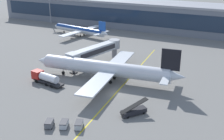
% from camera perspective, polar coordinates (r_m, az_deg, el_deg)
% --- Properties ---
extents(ground_plane, '(700.00, 700.00, 0.00)m').
position_cam_1_polar(ground_plane, '(76.70, 0.69, -4.66)').
color(ground_plane, slate).
extents(apron_lead_in_line, '(5.04, 79.88, 0.01)m').
position_cam_1_polar(apron_lead_in_line, '(78.37, 1.26, -4.07)').
color(apron_lead_in_line, yellow).
rests_on(apron_lead_in_line, ground_plane).
extents(terminal_building, '(199.88, 18.69, 13.53)m').
position_cam_1_polar(terminal_building, '(144.93, 12.16, 10.19)').
color(terminal_building, slate).
rests_on(terminal_building, ground_plane).
extents(main_airliner, '(45.73, 36.45, 11.49)m').
position_cam_1_polar(main_airliner, '(83.20, -1.24, 0.36)').
color(main_airliner, silver).
rests_on(main_airliner, ground_plane).
extents(jet_bridge, '(9.07, 23.52, 6.55)m').
position_cam_1_polar(jet_bridge, '(96.27, -3.09, 3.92)').
color(jet_bridge, '#B2B7BC').
rests_on(jet_bridge, ground_plane).
extents(fuel_tanker, '(11.06, 4.25, 3.25)m').
position_cam_1_polar(fuel_tanker, '(84.12, -13.06, -1.52)').
color(fuel_tanker, '#232326').
rests_on(fuel_tanker, ground_plane).
extents(belt_loader, '(5.24, 6.29, 3.49)m').
position_cam_1_polar(belt_loader, '(66.59, 4.37, -8.08)').
color(belt_loader, black).
rests_on(belt_loader, ground_plane).
extents(baggage_cart_0, '(2.39, 3.03, 1.48)m').
position_cam_1_polar(baggage_cart_0, '(63.53, -12.34, -10.34)').
color(baggage_cart_0, '#595B60').
rests_on(baggage_cart_0, ground_plane).
extents(baggage_cart_1, '(2.39, 3.03, 1.48)m').
position_cam_1_polar(baggage_cart_1, '(62.74, -9.49, -10.56)').
color(baggage_cart_1, '#B2B7BC').
rests_on(baggage_cart_1, ground_plane).
extents(baggage_cart_2, '(2.39, 3.03, 1.48)m').
position_cam_1_polar(baggage_cart_2, '(62.10, -6.56, -10.75)').
color(baggage_cart_2, '#B2B7BC').
rests_on(baggage_cart_2, ground_plane).
extents(commuter_jet_far, '(32.62, 26.12, 8.17)m').
position_cam_1_polar(commuter_jet_far, '(134.48, -6.44, 7.93)').
color(commuter_jet_far, silver).
rests_on(commuter_jet_far, ground_plane).
extents(apron_light_mast_0, '(2.80, 0.50, 19.88)m').
position_cam_1_polar(apron_light_mast_0, '(161.24, -12.32, 13.10)').
color(apron_light_mast_0, gray).
rests_on(apron_light_mast_0, ground_plane).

